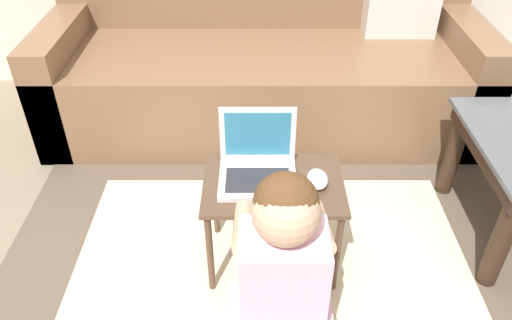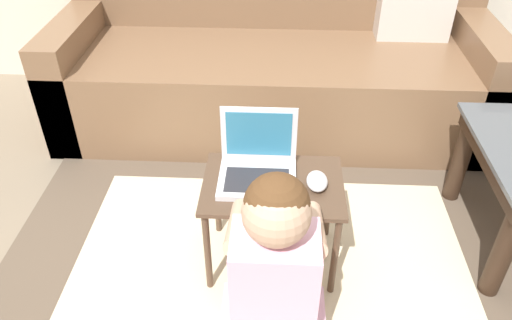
# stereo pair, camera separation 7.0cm
# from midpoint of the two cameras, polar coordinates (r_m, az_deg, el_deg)

# --- Properties ---
(ground_plane) EXTENTS (16.00, 16.00, 0.00)m
(ground_plane) POSITION_cam_midpoint_polar(r_m,az_deg,el_deg) (1.81, -1.34, -16.78)
(ground_plane) COLOR #7F705B
(area_rug) EXTENTS (2.06, 1.88, 0.01)m
(area_rug) POSITION_cam_midpoint_polar(r_m,az_deg,el_deg) (1.82, 2.68, -16.03)
(area_rug) COLOR brown
(area_rug) RESTS_ON ground_plane
(couch) EXTENTS (2.16, 0.83, 0.92)m
(couch) POSITION_cam_midpoint_polar(r_m,az_deg,el_deg) (2.65, 3.05, 10.92)
(couch) COLOR brown
(couch) RESTS_ON ground_plane
(laptop_desk) EXTENTS (0.48, 0.33, 0.38)m
(laptop_desk) POSITION_cam_midpoint_polar(r_m,az_deg,el_deg) (1.73, 3.07, -4.10)
(laptop_desk) COLOR #4C3828
(laptop_desk) RESTS_ON ground_plane
(laptop) EXTENTS (0.26, 0.22, 0.23)m
(laptop) POSITION_cam_midpoint_polar(r_m,az_deg,el_deg) (1.70, 1.36, -0.92)
(laptop) COLOR silver
(laptop) RESTS_ON laptop_desk
(computer_mouse) EXTENTS (0.07, 0.11, 0.04)m
(computer_mouse) POSITION_cam_midpoint_polar(r_m,az_deg,el_deg) (1.69, 8.16, -2.42)
(computer_mouse) COLOR silver
(computer_mouse) RESTS_ON laptop_desk
(person_seated) EXTENTS (0.31, 0.39, 0.72)m
(person_seated) POSITION_cam_midpoint_polar(r_m,az_deg,el_deg) (1.44, 3.49, -14.56)
(person_seated) COLOR #E5B2CC
(person_seated) RESTS_ON ground_plane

